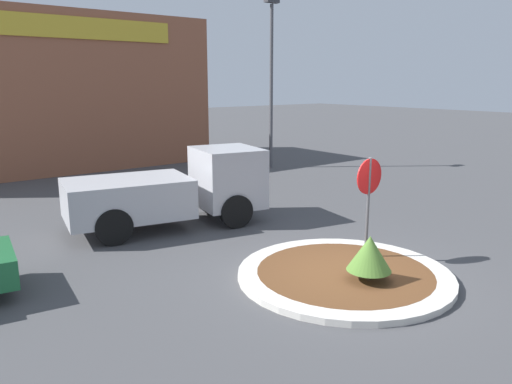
% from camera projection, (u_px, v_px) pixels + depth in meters
% --- Properties ---
extents(ground_plane, '(120.00, 120.00, 0.00)m').
position_uv_depth(ground_plane, '(344.00, 277.00, 10.52)').
color(ground_plane, '#474749').
extents(traffic_island, '(4.50, 4.50, 0.13)m').
position_uv_depth(traffic_island, '(344.00, 274.00, 10.50)').
color(traffic_island, beige).
rests_on(traffic_island, ground_plane).
extents(stop_sign, '(0.80, 0.07, 2.41)m').
position_uv_depth(stop_sign, '(369.00, 190.00, 11.04)').
color(stop_sign, '#4C4C51').
rests_on(stop_sign, ground_plane).
extents(island_shrub, '(0.89, 0.89, 0.93)m').
position_uv_depth(island_shrub, '(369.00, 253.00, 9.90)').
color(island_shrub, brown).
rests_on(island_shrub, traffic_island).
extents(utility_truck, '(5.74, 3.08, 2.14)m').
position_uv_depth(utility_truck, '(175.00, 189.00, 14.05)').
color(utility_truck, '#B2B2B7').
rests_on(utility_truck, ground_plane).
extents(storefront_building, '(14.75, 6.07, 7.06)m').
position_uv_depth(storefront_building, '(40.00, 92.00, 23.33)').
color(storefront_building, '#93563D').
rests_on(storefront_building, ground_plane).
extents(light_pole, '(0.70, 0.30, 7.68)m').
position_uv_depth(light_pole, '(271.00, 73.00, 22.99)').
color(light_pole, '#4C4C51').
rests_on(light_pole, ground_plane).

